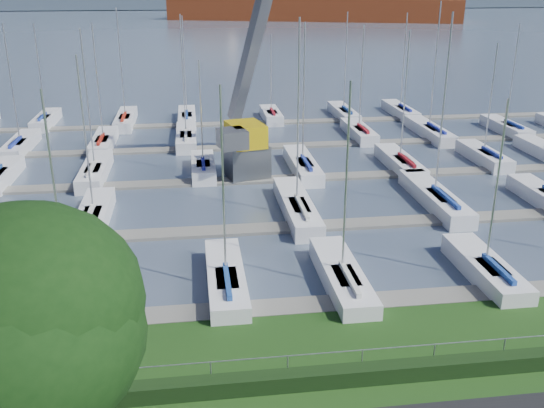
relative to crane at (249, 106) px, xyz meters
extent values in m
cube|color=#475569|center=(-0.36, 231.71, -5.73)|extent=(800.00, 540.00, 0.20)
cube|color=black|center=(-0.36, -28.69, -4.98)|extent=(80.00, 0.70, 0.70)
cylinder|color=gray|center=(-0.36, -28.29, -4.13)|extent=(80.00, 0.04, 0.04)
cube|color=gray|center=(-0.36, -22.29, -5.55)|extent=(90.00, 1.60, 0.25)
cube|color=gray|center=(-0.36, -12.29, -5.55)|extent=(90.00, 1.60, 0.25)
cube|color=gray|center=(-0.36, -2.29, -5.55)|extent=(90.00, 1.60, 0.25)
cube|color=slate|center=(-0.36, 7.71, -5.55)|extent=(90.00, 1.60, 0.25)
cube|color=slate|center=(-0.36, 17.71, -5.55)|extent=(90.00, 1.60, 0.25)
sphere|color=black|center=(-8.25, -36.45, 3.39)|extent=(4.97, 4.97, 4.97)
sphere|color=black|center=(-8.46, -36.66, 2.77)|extent=(5.40, 5.40, 5.40)
cube|color=slate|center=(-0.46, -1.23, -4.13)|extent=(3.84, 3.84, 2.60)
cube|color=gold|center=(-0.46, -1.23, -2.03)|extent=(3.30, 3.90, 1.80)
cube|color=#595B61|center=(1.34, 3.27, 6.97)|extent=(5.32, 10.71, 19.89)
cube|color=slate|center=(-1.66, -3.23, -1.83)|extent=(2.45, 2.60, 1.40)
cube|color=maroon|center=(41.53, 183.07, -2.83)|extent=(107.20, 51.03, 10.00)
camera|label=1|loc=(-4.63, -47.99, 9.72)|focal=40.00mm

